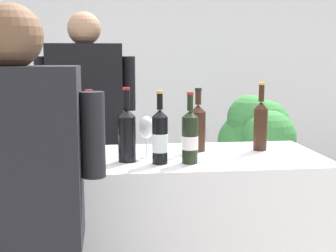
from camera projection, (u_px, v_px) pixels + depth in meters
wall_back at (124, 64)px, 4.69m from camera, size 8.00×0.10×2.80m
counter at (138, 252)px, 2.28m from camera, size 1.83×0.64×0.99m
wine_bottle_0 at (160, 137)px, 2.05m from camera, size 0.07×0.07×0.33m
wine_bottle_1 at (127, 133)px, 2.09m from camera, size 0.08×0.08×0.35m
wine_bottle_2 at (261, 124)px, 2.34m from camera, size 0.07×0.07×0.35m
wine_bottle_3 at (74, 131)px, 2.29m from camera, size 0.09×0.09×0.30m
wine_bottle_4 at (198, 126)px, 2.32m from camera, size 0.08×0.08×0.33m
wine_bottle_5 at (190, 137)px, 2.06m from camera, size 0.08×0.08×0.33m
wine_bottle_6 at (96, 138)px, 2.09m from camera, size 0.08×0.08×0.32m
wine_bottle_7 at (90, 130)px, 2.25m from camera, size 0.07×0.07×0.32m
wine_bottle_8 at (54, 139)px, 2.01m from camera, size 0.07×0.07×0.33m
wine_bottle_10 at (22, 136)px, 2.01m from camera, size 0.08×0.08×0.36m
wine_glass at (147, 129)px, 2.17m from camera, size 0.07×0.07×0.20m
ice_bucket at (11, 129)px, 2.30m from camera, size 0.24×0.24×0.24m
person_server at (88, 156)px, 2.85m from camera, size 0.61×0.25×1.74m
potted_shrub at (259, 141)px, 3.46m from camera, size 0.61×0.63×1.18m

